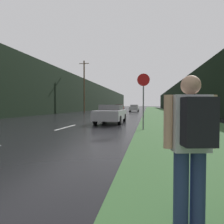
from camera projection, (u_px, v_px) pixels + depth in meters
grass_verge at (160, 112)px, 38.08m from camera, size 6.00×240.00×0.02m
lane_stripe_c at (66, 127)px, 12.01m from camera, size 0.12×3.00×0.01m
lane_stripe_d at (96, 119)px, 18.89m from camera, size 0.12×3.00×0.01m
treeline_far_side at (88, 96)px, 50.85m from camera, size 2.00×140.00×7.35m
treeline_near_side at (184, 96)px, 46.75m from camera, size 2.00×140.00×6.96m
utility_pole_far at (84, 86)px, 36.42m from camera, size 1.80×0.24×9.43m
stop_sign at (143, 96)px, 10.69m from camera, size 0.67×0.07×3.03m
hitchhiker_with_backpack at (192, 141)px, 2.10m from camera, size 0.56×0.46×1.65m
car_passing_near at (111, 113)px, 15.06m from camera, size 1.91×4.69×1.37m
car_passing_far at (134, 108)px, 41.03m from camera, size 1.87×4.20×1.43m
car_oncoming at (119, 107)px, 50.08m from camera, size 2.04×4.69×1.53m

